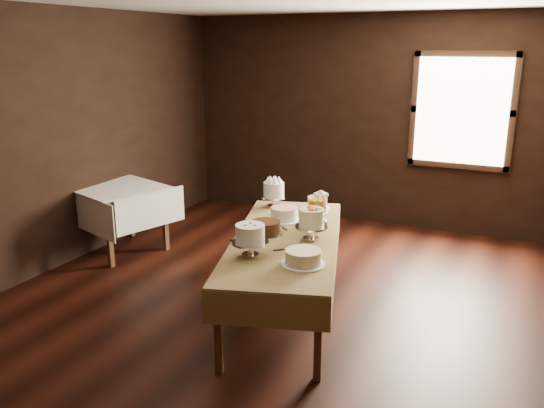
{
  "coord_description": "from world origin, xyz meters",
  "views": [
    {
      "loc": [
        2.18,
        -4.35,
        2.4
      ],
      "look_at": [
        0.0,
        0.2,
        0.95
      ],
      "focal_mm": 36.78,
      "sensor_mm": 36.0,
      "label": 1
    }
  ],
  "objects_px": {
    "cake_lattice": "(284,215)",
    "cake_server_e": "(247,242)",
    "cake_swirl": "(250,242)",
    "cake_server_b": "(311,252)",
    "cake_server_a": "(292,249)",
    "cake_server_c": "(280,225)",
    "cake_chocolate": "(266,228)",
    "cake_cream": "(303,258)",
    "display_table": "(285,243)",
    "cake_server_d": "(313,228)",
    "cake_caramel": "(317,212)",
    "cake_speckled": "(317,203)",
    "flower_vase": "(320,221)",
    "cake_meringue": "(274,195)",
    "cake_flowers": "(311,226)",
    "side_table": "(119,195)"
  },
  "relations": [
    {
      "from": "cake_server_a",
      "to": "display_table",
      "type": "bearing_deg",
      "value": 82.77
    },
    {
      "from": "cake_chocolate",
      "to": "cake_server_e",
      "type": "xyz_separation_m",
      "value": [
        -0.05,
        -0.28,
        -0.06
      ]
    },
    {
      "from": "cake_swirl",
      "to": "cake_server_b",
      "type": "height_order",
      "value": "cake_swirl"
    },
    {
      "from": "cake_server_a",
      "to": "cake_server_b",
      "type": "bearing_deg",
      "value": -39.9
    },
    {
      "from": "cake_server_a",
      "to": "cake_server_d",
      "type": "height_order",
      "value": "same"
    },
    {
      "from": "cake_swirl",
      "to": "cake_server_d",
      "type": "bearing_deg",
      "value": 77.32
    },
    {
      "from": "cake_server_a",
      "to": "flower_vase",
      "type": "distance_m",
      "value": 0.63
    },
    {
      "from": "cake_caramel",
      "to": "cake_server_a",
      "type": "xyz_separation_m",
      "value": [
        0.07,
        -0.77,
        -0.1
      ]
    },
    {
      "from": "cake_chocolate",
      "to": "cake_caramel",
      "type": "bearing_deg",
      "value": 59.37
    },
    {
      "from": "cake_meringue",
      "to": "flower_vase",
      "type": "height_order",
      "value": "cake_meringue"
    },
    {
      "from": "display_table",
      "to": "cake_server_a",
      "type": "relative_size",
      "value": 10.46
    },
    {
      "from": "cake_swirl",
      "to": "cake_server_a",
      "type": "distance_m",
      "value": 0.4
    },
    {
      "from": "cake_server_d",
      "to": "flower_vase",
      "type": "bearing_deg",
      "value": -49.99
    },
    {
      "from": "cake_caramel",
      "to": "cake_swirl",
      "type": "height_order",
      "value": "cake_swirl"
    },
    {
      "from": "cake_swirl",
      "to": "display_table",
      "type": "bearing_deg",
      "value": 81.98
    },
    {
      "from": "cake_speckled",
      "to": "cake_server_d",
      "type": "height_order",
      "value": "cake_speckled"
    },
    {
      "from": "cake_swirl",
      "to": "cake_server_c",
      "type": "distance_m",
      "value": 0.84
    },
    {
      "from": "cake_cream",
      "to": "cake_caramel",
      "type": "bearing_deg",
      "value": 105.28
    },
    {
      "from": "cake_caramel",
      "to": "cake_speckled",
      "type": "bearing_deg",
      "value": 111.06
    },
    {
      "from": "cake_speckled",
      "to": "cake_lattice",
      "type": "bearing_deg",
      "value": -104.81
    },
    {
      "from": "cake_server_c",
      "to": "cake_swirl",
      "type": "bearing_deg",
      "value": 141.4
    },
    {
      "from": "cake_speckled",
      "to": "cake_chocolate",
      "type": "height_order",
      "value": "cake_chocolate"
    },
    {
      "from": "cake_server_c",
      "to": "cake_server_b",
      "type": "bearing_deg",
      "value": 178.38
    },
    {
      "from": "cake_meringue",
      "to": "cake_server_e",
      "type": "relative_size",
      "value": 1.16
    },
    {
      "from": "side_table",
      "to": "cake_meringue",
      "type": "distance_m",
      "value": 1.93
    },
    {
      "from": "cake_flowers",
      "to": "cake_server_d",
      "type": "relative_size",
      "value": 1.23
    },
    {
      "from": "cake_swirl",
      "to": "cake_server_d",
      "type": "height_order",
      "value": "cake_swirl"
    },
    {
      "from": "display_table",
      "to": "cake_server_e",
      "type": "xyz_separation_m",
      "value": [
        -0.25,
        -0.28,
        0.06
      ]
    },
    {
      "from": "display_table",
      "to": "cake_lattice",
      "type": "distance_m",
      "value": 0.51
    },
    {
      "from": "display_table",
      "to": "cake_server_c",
      "type": "xyz_separation_m",
      "value": [
        -0.19,
        0.29,
        0.06
      ]
    },
    {
      "from": "cake_lattice",
      "to": "cake_caramel",
      "type": "distance_m",
      "value": 0.33
    },
    {
      "from": "cake_server_b",
      "to": "cake_server_e",
      "type": "bearing_deg",
      "value": -126.9
    },
    {
      "from": "cake_meringue",
      "to": "cake_swirl",
      "type": "height_order",
      "value": "same"
    },
    {
      "from": "cake_caramel",
      "to": "cake_flowers",
      "type": "distance_m",
      "value": 0.48
    },
    {
      "from": "cake_chocolate",
      "to": "cake_cream",
      "type": "xyz_separation_m",
      "value": [
        0.59,
        -0.53,
        -0.0
      ]
    },
    {
      "from": "cake_caramel",
      "to": "cake_server_e",
      "type": "height_order",
      "value": "cake_caramel"
    },
    {
      "from": "display_table",
      "to": "cake_server_c",
      "type": "distance_m",
      "value": 0.35
    },
    {
      "from": "cake_speckled",
      "to": "cake_server_a",
      "type": "relative_size",
      "value": 1.2
    },
    {
      "from": "side_table",
      "to": "cake_chocolate",
      "type": "height_order",
      "value": "cake_chocolate"
    },
    {
      "from": "cake_flowers",
      "to": "cake_server_b",
      "type": "distance_m",
      "value": 0.34
    },
    {
      "from": "cake_speckled",
      "to": "cake_flowers",
      "type": "xyz_separation_m",
      "value": [
        0.3,
        -0.94,
        0.07
      ]
    },
    {
      "from": "cake_swirl",
      "to": "cake_server_a",
      "type": "height_order",
      "value": "cake_swirl"
    },
    {
      "from": "cake_chocolate",
      "to": "cake_swirl",
      "type": "height_order",
      "value": "cake_swirl"
    },
    {
      "from": "cake_meringue",
      "to": "cake_flowers",
      "type": "xyz_separation_m",
      "value": [
        0.75,
        -0.8,
        0.0
      ]
    },
    {
      "from": "cake_server_c",
      "to": "cake_server_d",
      "type": "bearing_deg",
      "value": -124.17
    },
    {
      "from": "display_table",
      "to": "cake_server_d",
      "type": "bearing_deg",
      "value": 70.57
    },
    {
      "from": "side_table",
      "to": "cake_lattice",
      "type": "height_order",
      "value": "cake_lattice"
    },
    {
      "from": "cake_lattice",
      "to": "cake_server_e",
      "type": "relative_size",
      "value": 1.39
    },
    {
      "from": "cake_server_c",
      "to": "cake_server_d",
      "type": "distance_m",
      "value": 0.32
    },
    {
      "from": "cake_speckled",
      "to": "cake_flowers",
      "type": "distance_m",
      "value": 0.99
    }
  ]
}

